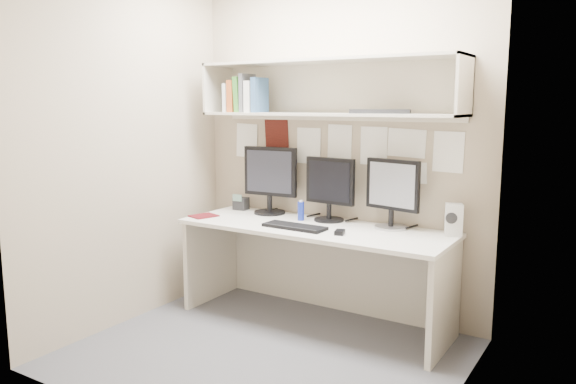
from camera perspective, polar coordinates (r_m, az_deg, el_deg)
The scene contains 19 objects.
floor at distance 3.79m, azimuth -2.36°, elevation -16.11°, with size 2.40×2.00×0.01m, color #4B4B50.
wall_back at distance 4.31m, azimuth 5.06°, elevation 4.85°, with size 2.40×0.02×2.60m, color tan.
wall_front at distance 2.69m, azimuth -14.63°, elevation 2.12°, with size 2.40×0.02×2.60m, color tan.
wall_left at distance 4.24m, azimuth -16.04°, elevation 4.47°, with size 0.02×2.00×2.60m, color tan.
wall_right at distance 2.94m, azimuth 17.18°, elevation 2.59°, with size 0.02×2.00×2.60m, color tan.
desk at distance 4.18m, azimuth 2.69°, elevation -8.32°, with size 2.00×0.70×0.73m.
overhead_hutch at distance 4.17m, azimuth 4.26°, elevation 10.50°, with size 2.00×0.38×0.40m.
pinned_papers at distance 4.31m, azimuth 5.02°, elevation 4.18°, with size 1.92×0.01×0.48m, color white, non-canonical shape.
monitor_left at distance 4.49m, azimuth -1.83°, elevation 1.41°, with size 0.46×0.25×0.54m.
monitor_center at distance 4.22m, azimuth 4.27°, elevation 0.54°, with size 0.41×0.23×0.48m.
monitor_right at distance 4.02m, azimuth 10.55°, elevation 0.07°, with size 0.42×0.23×0.49m.
keyboard at distance 4.00m, azimuth 0.68°, elevation -3.54°, with size 0.46×0.16×0.02m, color black.
mouse at distance 3.83m, azimuth 5.28°, elevation -4.09°, with size 0.06×0.10×0.03m, color black.
speaker at distance 3.92m, azimuth 16.48°, elevation -2.72°, with size 0.14×0.14×0.22m.
blue_bottle at distance 4.25m, azimuth 1.32°, elevation -1.92°, with size 0.05×0.05×0.16m.
maroon_notebook at distance 4.46m, azimuth -8.57°, elevation -2.41°, with size 0.16×0.20×0.01m, color #510E13.
desk_phone at distance 4.70m, azimuth -4.81°, elevation -1.16°, with size 0.12×0.11×0.14m.
book_stack at distance 4.44m, azimuth -4.31°, elevation 9.74°, with size 0.32×0.18×0.30m.
hutch_tray at distance 3.92m, azimuth 9.36°, elevation 8.09°, with size 0.40×0.15×0.03m, color black.
Camera 1 is at (1.94, -2.83, 1.61)m, focal length 35.00 mm.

